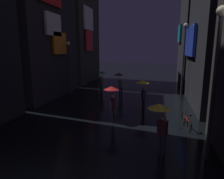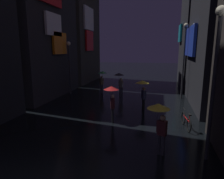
{
  "view_description": "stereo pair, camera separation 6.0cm",
  "coord_description": "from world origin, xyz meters",
  "px_view_note": "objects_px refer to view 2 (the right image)",
  "views": [
    {
      "loc": [
        3.01,
        -3.02,
        4.2
      ],
      "look_at": [
        0.0,
        9.9,
        1.5
      ],
      "focal_mm": 32.0,
      "sensor_mm": 36.0,
      "label": 1
    },
    {
      "loc": [
        3.07,
        -3.01,
        4.2
      ],
      "look_at": [
        0.0,
        9.9,
        1.5
      ],
      "focal_mm": 32.0,
      "sensor_mm": 36.0,
      "label": 2
    }
  ],
  "objects_px": {
    "pedestrian_foreground_right_black": "(120,78)",
    "streetlamp_right_far": "(184,53)",
    "streetlamp_left_far": "(69,61)",
    "pedestrian_far_right_yellow": "(160,115)",
    "pedestrian_midstreet_left_green": "(102,76)",
    "pedestrian_midstreet_centre_red": "(112,94)",
    "pedestrian_near_crossing_yellow": "(143,87)",
    "bicycle_parked_at_storefront": "(186,121)",
    "streetlamp_right_near": "(215,69)"
  },
  "relations": [
    {
      "from": "pedestrian_far_right_yellow",
      "to": "streetlamp_left_far",
      "type": "bearing_deg",
      "value": 131.08
    },
    {
      "from": "pedestrian_far_right_yellow",
      "to": "streetlamp_right_near",
      "type": "distance_m",
      "value": 2.6
    },
    {
      "from": "pedestrian_midstreet_centre_red",
      "to": "pedestrian_foreground_right_black",
      "type": "xyz_separation_m",
      "value": [
        -0.8,
        6.4,
        0.0
      ]
    },
    {
      "from": "streetlamp_right_near",
      "to": "streetlamp_left_far",
      "type": "bearing_deg",
      "value": 137.08
    },
    {
      "from": "pedestrian_midstreet_centre_red",
      "to": "pedestrian_near_crossing_yellow",
      "type": "relative_size",
      "value": 1.0
    },
    {
      "from": "streetlamp_left_far",
      "to": "streetlamp_right_near",
      "type": "relative_size",
      "value": 0.86
    },
    {
      "from": "streetlamp_right_far",
      "to": "pedestrian_near_crossing_yellow",
      "type": "bearing_deg",
      "value": -125.33
    },
    {
      "from": "pedestrian_foreground_right_black",
      "to": "bicycle_parked_at_storefront",
      "type": "distance_m",
      "value": 8.18
    },
    {
      "from": "pedestrian_foreground_right_black",
      "to": "pedestrian_near_crossing_yellow",
      "type": "height_order",
      "value": "same"
    },
    {
      "from": "streetlamp_right_far",
      "to": "pedestrian_midstreet_left_green",
      "type": "bearing_deg",
      "value": 175.04
    },
    {
      "from": "pedestrian_foreground_right_black",
      "to": "streetlamp_left_far",
      "type": "distance_m",
      "value": 4.89
    },
    {
      "from": "pedestrian_midstreet_left_green",
      "to": "pedestrian_midstreet_centre_red",
      "type": "xyz_separation_m",
      "value": [
        2.71,
        -7.41,
        0.0
      ]
    },
    {
      "from": "pedestrian_midstreet_left_green",
      "to": "pedestrian_near_crossing_yellow",
      "type": "xyz_separation_m",
      "value": [
        4.26,
        -4.82,
        0.0
      ]
    },
    {
      "from": "pedestrian_foreground_right_black",
      "to": "streetlamp_right_far",
      "type": "bearing_deg",
      "value": 4.08
    },
    {
      "from": "bicycle_parked_at_storefront",
      "to": "pedestrian_near_crossing_yellow",
      "type": "bearing_deg",
      "value": 134.89
    },
    {
      "from": "pedestrian_foreground_right_black",
      "to": "streetlamp_right_far",
      "type": "xyz_separation_m",
      "value": [
        5.32,
        0.38,
        2.17
      ]
    },
    {
      "from": "pedestrian_far_right_yellow",
      "to": "streetlamp_left_far",
      "type": "xyz_separation_m",
      "value": [
        -8.16,
        9.36,
        1.42
      ]
    },
    {
      "from": "pedestrian_foreground_right_black",
      "to": "pedestrian_midstreet_centre_red",
      "type": "bearing_deg",
      "value": -82.83
    },
    {
      "from": "pedestrian_foreground_right_black",
      "to": "streetlamp_right_far",
      "type": "height_order",
      "value": "streetlamp_right_far"
    },
    {
      "from": "bicycle_parked_at_storefront",
      "to": "streetlamp_right_near",
      "type": "relative_size",
      "value": 0.32
    },
    {
      "from": "pedestrian_far_right_yellow",
      "to": "bicycle_parked_at_storefront",
      "type": "relative_size",
      "value": 1.17
    },
    {
      "from": "bicycle_parked_at_storefront",
      "to": "streetlamp_left_far",
      "type": "height_order",
      "value": "streetlamp_left_far"
    },
    {
      "from": "pedestrian_far_right_yellow",
      "to": "pedestrian_near_crossing_yellow",
      "type": "height_order",
      "value": "same"
    },
    {
      "from": "pedestrian_near_crossing_yellow",
      "to": "streetlamp_right_far",
      "type": "distance_m",
      "value": 5.58
    },
    {
      "from": "pedestrian_midstreet_left_green",
      "to": "streetlamp_left_far",
      "type": "height_order",
      "value": "streetlamp_left_far"
    },
    {
      "from": "pedestrian_far_right_yellow",
      "to": "pedestrian_foreground_right_black",
      "type": "xyz_separation_m",
      "value": [
        -3.48,
        9.56,
        0.0
      ]
    },
    {
      "from": "pedestrian_midstreet_left_green",
      "to": "bicycle_parked_at_storefront",
      "type": "relative_size",
      "value": 1.17
    },
    {
      "from": "pedestrian_far_right_yellow",
      "to": "pedestrian_foreground_right_black",
      "type": "relative_size",
      "value": 1.0
    },
    {
      "from": "bicycle_parked_at_storefront",
      "to": "pedestrian_far_right_yellow",
      "type": "bearing_deg",
      "value": -114.48
    },
    {
      "from": "pedestrian_far_right_yellow",
      "to": "pedestrian_near_crossing_yellow",
      "type": "bearing_deg",
      "value": 101.17
    },
    {
      "from": "bicycle_parked_at_storefront",
      "to": "streetlamp_right_far",
      "type": "height_order",
      "value": "streetlamp_right_far"
    },
    {
      "from": "pedestrian_foreground_right_black",
      "to": "streetlamp_left_far",
      "type": "height_order",
      "value": "streetlamp_left_far"
    },
    {
      "from": "pedestrian_near_crossing_yellow",
      "to": "pedestrian_foreground_right_black",
      "type": "bearing_deg",
      "value": 121.62
    },
    {
      "from": "streetlamp_left_far",
      "to": "streetlamp_right_near",
      "type": "height_order",
      "value": "streetlamp_right_near"
    },
    {
      "from": "pedestrian_near_crossing_yellow",
      "to": "bicycle_parked_at_storefront",
      "type": "height_order",
      "value": "pedestrian_near_crossing_yellow"
    },
    {
      "from": "pedestrian_midstreet_left_green",
      "to": "pedestrian_midstreet_centre_red",
      "type": "distance_m",
      "value": 7.89
    },
    {
      "from": "streetlamp_right_far",
      "to": "pedestrian_far_right_yellow",
      "type": "bearing_deg",
      "value": -100.47
    },
    {
      "from": "pedestrian_midstreet_left_green",
      "to": "streetlamp_left_far",
      "type": "bearing_deg",
      "value": -156.42
    },
    {
      "from": "pedestrian_midstreet_centre_red",
      "to": "bicycle_parked_at_storefront",
      "type": "height_order",
      "value": "pedestrian_midstreet_centre_red"
    },
    {
      "from": "pedestrian_far_right_yellow",
      "to": "pedestrian_near_crossing_yellow",
      "type": "distance_m",
      "value": 5.86
    },
    {
      "from": "pedestrian_midstreet_left_green",
      "to": "bicycle_parked_at_storefront",
      "type": "height_order",
      "value": "pedestrian_midstreet_left_green"
    },
    {
      "from": "streetlamp_left_far",
      "to": "streetlamp_right_far",
      "type": "xyz_separation_m",
      "value": [
        10.0,
        0.58,
        0.74
      ]
    },
    {
      "from": "pedestrian_midstreet_centre_red",
      "to": "streetlamp_right_near",
      "type": "relative_size",
      "value": 0.38
    },
    {
      "from": "pedestrian_near_crossing_yellow",
      "to": "pedestrian_far_right_yellow",
      "type": "bearing_deg",
      "value": -78.83
    },
    {
      "from": "streetlamp_left_far",
      "to": "streetlamp_right_far",
      "type": "distance_m",
      "value": 10.04
    },
    {
      "from": "pedestrian_midstreet_left_green",
      "to": "pedestrian_far_right_yellow",
      "type": "relative_size",
      "value": 1.0
    },
    {
      "from": "pedestrian_midstreet_left_green",
      "to": "streetlamp_left_far",
      "type": "distance_m",
      "value": 3.34
    },
    {
      "from": "pedestrian_midstreet_left_green",
      "to": "pedestrian_midstreet_centre_red",
      "type": "height_order",
      "value": "same"
    },
    {
      "from": "streetlamp_left_far",
      "to": "streetlamp_right_near",
      "type": "bearing_deg",
      "value": -42.92
    },
    {
      "from": "pedestrian_midstreet_left_green",
      "to": "pedestrian_near_crossing_yellow",
      "type": "bearing_deg",
      "value": -48.57
    }
  ]
}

